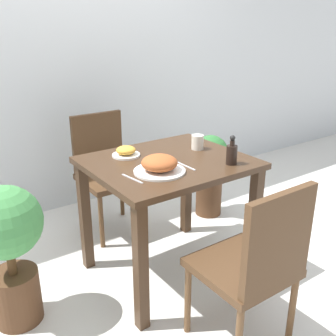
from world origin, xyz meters
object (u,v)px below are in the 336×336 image
Objects in this scene: chair_near at (255,262)px; side_plate at (126,152)px; food_plate at (159,165)px; chair_far at (105,167)px; sauce_bottle at (232,153)px; potted_plant_left at (8,243)px; potted_plant_right at (210,169)px; drink_cup at (198,142)px.

side_plate is (-0.12, 0.96, 0.29)m from chair_near.
chair_near reaches higher than food_plate.
chair_far is 5.19× the size of sauce_bottle.
potted_plant_left is (-0.87, 0.85, -0.02)m from chair_near.
chair_far is at bearing -90.14° from chair_near.
drink_cup is at bearing -139.39° from potted_plant_right.
sauce_bottle is at bearing -73.47° from chair_far.
food_plate reaches higher than potted_plant_right.
potted_plant_left is (-1.19, 0.03, -0.33)m from drink_cup.
food_plate is at bearing -16.50° from potted_plant_left.
food_plate is 1.65× the size of sauce_bottle.
side_plate is at bearing 162.26° from drink_cup.
chair_far reaches higher than potted_plant_right.
drink_cup reaches higher than side_plate.
drink_cup is at bearing -17.74° from side_plate.
sauce_bottle is (-0.02, -0.33, 0.02)m from drink_cup.
chair_far is 0.63m from side_plate.
chair_near is 0.70m from food_plate.
chair_far is at bearing 114.81° from drink_cup.
chair_near reaches higher than potted_plant_left.
food_plate is at bearing -96.76° from chair_far.
potted_plant_left is 1.15× the size of potted_plant_right.
potted_plant_right is (0.78, -0.29, -0.10)m from chair_far.
food_plate is 0.43m from sauce_bottle.
sauce_bottle is (0.30, 0.50, 0.33)m from chair_near.
side_plate is 1.83× the size of drink_cup.
chair_near is 1.01m from side_plate.
chair_near is 1.51m from chair_far.
food_plate is 0.86m from potted_plant_left.
chair_near is 1.13× the size of potted_plant_left.
potted_plant_left is at bearing 163.20° from sauce_bottle.
sauce_bottle reaches higher than drink_cup.
chair_near and chair_far have the same top height.
sauce_bottle reaches higher than side_plate.
food_plate is 0.47m from drink_cup.
side_plate is 0.25× the size of potted_plant_right.
drink_cup is 0.33m from sauce_bottle.
chair_near is 1.46m from potted_plant_right.
potted_plant_right is at bearing -20.31° from chair_far.
food_plate reaches higher than side_plate.
chair_near is at bearing -90.14° from chair_far.
side_plate is 0.46m from drink_cup.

